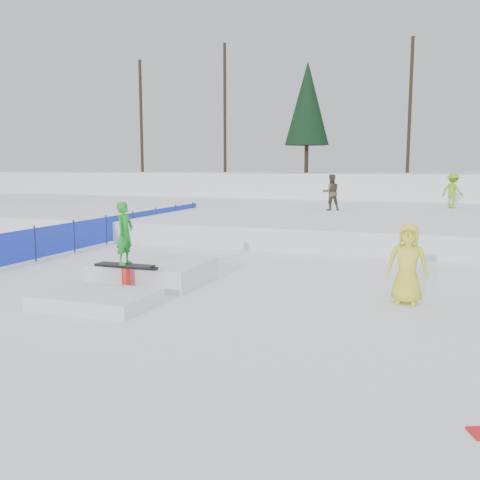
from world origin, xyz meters
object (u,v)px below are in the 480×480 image
(walker_ygreen, at_px, (453,191))
(jib_rail_feature, at_px, (139,276))
(safety_fence, at_px, (106,230))
(walker_olive, at_px, (331,192))
(spectator_yellow, at_px, (407,264))

(walker_ygreen, bearing_deg, jib_rail_feature, 99.76)
(jib_rail_feature, bearing_deg, walker_ygreen, 67.53)
(safety_fence, relative_size, jib_rail_feature, 3.64)
(walker_olive, xyz_separation_m, spectator_yellow, (4.19, -13.77, -0.80))
(walker_olive, relative_size, walker_ygreen, 0.98)
(safety_fence, xyz_separation_m, spectator_yellow, (11.00, -5.21, 0.31))
(safety_fence, xyz_separation_m, jib_rail_feature, (4.90, -5.90, -0.25))
(walker_olive, height_order, jib_rail_feature, walker_olive)
(spectator_yellow, bearing_deg, walker_olive, 107.66)
(walker_ygreen, bearing_deg, spectator_yellow, 117.92)
(safety_fence, relative_size, walker_ygreen, 9.14)
(safety_fence, bearing_deg, walker_olive, 51.47)
(walker_olive, height_order, walker_ygreen, walker_ygreen)
(walker_ygreen, bearing_deg, walker_olive, 64.21)
(spectator_yellow, height_order, jib_rail_feature, jib_rail_feature)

